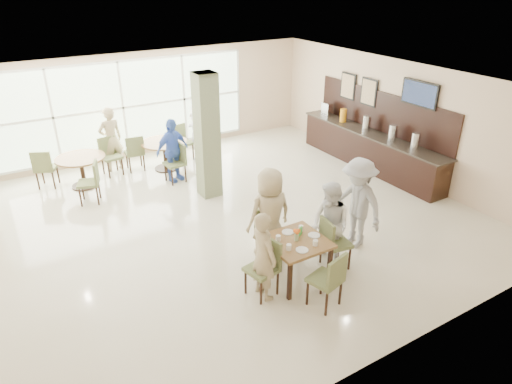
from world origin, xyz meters
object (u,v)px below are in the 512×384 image
round_table_left (81,164)px  adult_b (199,134)px  round_table_right (164,148)px  teen_left (264,256)px  teen_standing (357,203)px  buffet_counter (370,147)px  teen_right (330,225)px  adult_standing (111,139)px  adult_a (172,150)px  main_table (296,245)px  teen_far (270,214)px

round_table_left → adult_b: (3.02, -0.10, 0.22)m
round_table_right → teen_left: bearing=-95.6°
teen_left → teen_standing: 2.31m
buffet_counter → teen_standing: bearing=-137.7°
teen_left → round_table_right: bearing=-9.5°
teen_right → adult_standing: size_ratio=0.92×
teen_standing → adult_a: 4.84m
round_table_left → round_table_right: (2.07, -0.01, 0.01)m
adult_a → teen_right: bearing=-95.0°
main_table → adult_standing: (-1.30, 6.22, 0.18)m
adult_standing → teen_left: bearing=86.7°
buffet_counter → adult_b: 4.48m
buffet_counter → adult_standing: 6.65m
round_table_left → adult_b: size_ratio=0.71×
teen_left → adult_b: bearing=-19.0°
teen_left → teen_far: (0.70, 0.91, 0.10)m
adult_a → adult_standing: 1.78m
adult_a → teen_left: bearing=-112.2°
round_table_right → teen_far: bearing=-88.4°
round_table_right → teen_right: bearing=-80.8°
main_table → round_table_right: bearing=91.3°
teen_far → adult_standing: (-1.30, 5.40, -0.01)m
teen_left → teen_far: size_ratio=0.88×
teen_far → teen_standing: teen_standing is taller
round_table_left → buffet_counter: size_ratio=0.24×
round_table_left → adult_standing: (0.91, 0.61, 0.25)m
teen_right → adult_a: (-0.97, 4.73, 0.01)m
teen_far → teen_standing: size_ratio=0.98×
adult_standing → main_table: bearing=93.0°
round_table_left → adult_standing: 1.12m
main_table → round_table_right: same height
teen_right → adult_standing: bearing=-161.3°
main_table → adult_b: (0.82, 5.50, 0.15)m
adult_a → adult_b: 1.24m
round_table_left → teen_far: 5.28m
round_table_right → adult_standing: (-1.17, 0.62, 0.25)m
round_table_right → teen_left: teen_left is taller
teen_left → buffet_counter: bearing=-63.4°
round_table_right → adult_a: bearing=-96.0°
main_table → teen_far: 0.84m
round_table_left → teen_standing: 6.51m
adult_standing → round_table_left: bearing=25.3°
adult_a → adult_b: (1.03, 0.70, 0.02)m
buffet_counter → teen_far: size_ratio=2.77×
teen_left → adult_a: bearing=-9.5°
round_table_right → teen_right: size_ratio=0.76×
teen_right → round_table_left: bearing=-151.6°
buffet_counter → teen_standing: (-2.91, -2.65, 0.31)m
adult_standing → round_table_right: bearing=143.1°
round_table_left → teen_left: 5.90m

